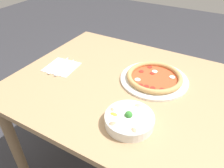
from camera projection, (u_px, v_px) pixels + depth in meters
The scene contains 7 objects.
ground_plane at pixel (124, 167), 1.57m from camera, with size 8.00×8.00×0.00m, color #333338.
dining_table at pixel (127, 99), 1.20m from camera, with size 1.21×0.95×0.73m.
pizza at pixel (154, 78), 1.16m from camera, with size 0.36×0.36×0.04m.
bowl at pixel (129, 119), 0.90m from camera, with size 0.21×0.21×0.07m.
napkin at pixel (62, 67), 1.28m from camera, with size 0.19×0.19×0.00m.
fork at pixel (65, 67), 1.27m from camera, with size 0.03×0.19×0.00m.
knife at pixel (60, 65), 1.29m from camera, with size 0.03×0.20×0.01m.
Camera 1 is at (-0.39, 0.84, 1.40)m, focal length 35.00 mm.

